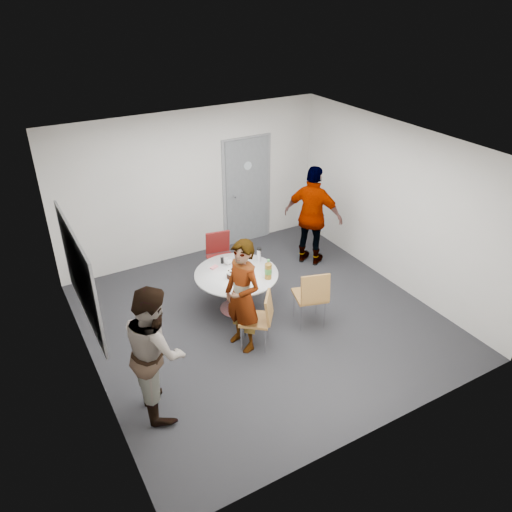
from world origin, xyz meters
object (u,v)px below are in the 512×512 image
chair_far (220,253)px  person_right (313,216)px  whiteboard (80,274)px  person_left (155,350)px  chair_near_right (312,294)px  table (238,278)px  person_main (243,296)px  chair_near_left (261,315)px  door (247,191)px

chair_far → person_right: 1.79m
whiteboard → person_right: bearing=12.4°
person_left → person_right: size_ratio=0.93×
chair_near_right → person_left: size_ratio=0.55×
table → person_main: person_main is taller
person_main → chair_near_right: bearing=70.4°
table → chair_near_left: table is taller
whiteboard → person_main: whiteboard is taller
person_main → person_left: 1.50m
chair_near_left → person_right: person_right is taller
door → whiteboard: bearing=-147.3°
whiteboard → door: bearing=32.7°
whiteboard → chair_near_right: bearing=-12.8°
chair_far → person_left: bearing=60.1°
person_right → chair_far: bearing=48.5°
chair_far → person_main: bearing=84.8°
whiteboard → chair_near_left: size_ratio=2.21×
door → chair_near_left: (-1.42, -2.99, -0.50)m
person_main → person_left: size_ratio=0.98×
person_left → person_right: bearing=-56.1°
chair_near_right → person_right: 1.98m
person_left → door: bearing=-37.1°
person_main → person_right: (2.22, 1.50, 0.08)m
whiteboard → person_main: size_ratio=1.14×
table → person_left: person_left is taller
table → person_right: person_right is taller
chair_near_left → chair_near_right: 0.88m
person_main → person_left: bearing=-84.5°
chair_far → person_left: 2.94m
person_right → whiteboard: bearing=68.3°
chair_near_left → person_main: (-0.22, 0.13, 0.31)m
chair_near_right → person_left: 2.55m
chair_far → person_right: size_ratio=0.49×
chair_near_right → chair_near_left: bearing=-161.8°
door → whiteboard: size_ratio=1.12×
table → chair_near_right: size_ratio=1.35×
chair_far → person_left: person_left is taller
chair_far → whiteboard: bearing=35.7°
door → chair_far: (-1.15, -1.15, -0.48)m
door → person_main: door is taller
chair_near_right → person_main: person_main is taller
door → chair_near_left: door is taller
whiteboard → person_left: (0.51, -1.09, -0.60)m
chair_far → chair_near_right: bearing=119.0°
door → chair_near_left: size_ratio=2.47×
whiteboard → person_left: whiteboard is taller
chair_near_left → person_left: 1.71m
person_right → door: bearing=-11.3°
table → person_main: bearing=-113.8°
person_left → chair_far: bearing=-35.4°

